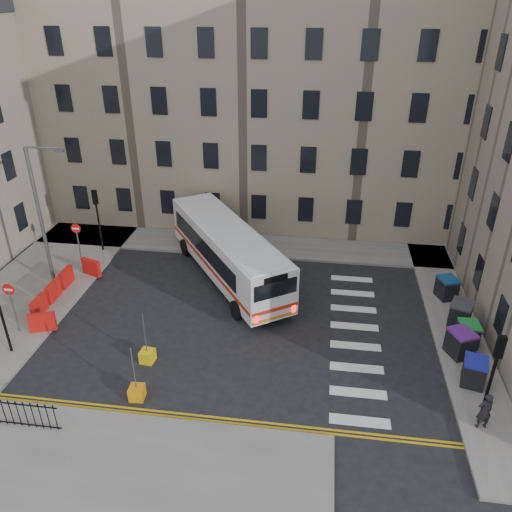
% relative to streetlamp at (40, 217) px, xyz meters
% --- Properties ---
extents(ground, '(120.00, 120.00, 0.00)m').
position_rel_streetlamp_xyz_m(ground, '(13.00, -2.00, -4.34)').
color(ground, black).
rests_on(ground, ground).
extents(pavement_north, '(36.00, 3.20, 0.15)m').
position_rel_streetlamp_xyz_m(pavement_north, '(7.00, 6.60, -4.26)').
color(pavement_north, slate).
rests_on(pavement_north, ground).
extents(pavement_east, '(2.40, 26.00, 0.15)m').
position_rel_streetlamp_xyz_m(pavement_east, '(22.00, 2.00, -4.26)').
color(pavement_east, slate).
rests_on(pavement_east, ground).
extents(pavement_west, '(6.00, 22.00, 0.15)m').
position_rel_streetlamp_xyz_m(pavement_west, '(-1.00, -1.00, -4.26)').
color(pavement_west, slate).
rests_on(pavement_west, ground).
extents(pavement_sw, '(20.00, 6.00, 0.15)m').
position_rel_streetlamp_xyz_m(pavement_sw, '(6.00, -12.00, -4.26)').
color(pavement_sw, slate).
rests_on(pavement_sw, ground).
extents(terrace_north, '(38.30, 10.80, 17.20)m').
position_rel_streetlamp_xyz_m(terrace_north, '(6.00, 13.50, 4.28)').
color(terrace_north, gray).
rests_on(terrace_north, ground).
extents(traffic_light_east, '(0.28, 0.22, 4.10)m').
position_rel_streetlamp_xyz_m(traffic_light_east, '(21.60, -7.50, -1.47)').
color(traffic_light_east, black).
rests_on(traffic_light_east, pavement_east).
extents(traffic_light_nw, '(0.28, 0.22, 4.10)m').
position_rel_streetlamp_xyz_m(traffic_light_nw, '(1.00, 4.50, -1.47)').
color(traffic_light_nw, black).
rests_on(traffic_light_nw, pavement_west).
extents(streetlamp, '(0.50, 0.22, 8.14)m').
position_rel_streetlamp_xyz_m(streetlamp, '(0.00, 0.00, 0.00)').
color(streetlamp, '#595B5E').
rests_on(streetlamp, pavement_west).
extents(no_entry_north, '(0.60, 0.08, 3.00)m').
position_rel_streetlamp_xyz_m(no_entry_north, '(0.50, 2.50, -2.26)').
color(no_entry_north, '#595B5E').
rests_on(no_entry_north, pavement_west).
extents(no_entry_south, '(0.60, 0.08, 3.00)m').
position_rel_streetlamp_xyz_m(no_entry_south, '(0.50, -4.50, -2.26)').
color(no_entry_south, '#595B5E').
rests_on(no_entry_south, pavement_west).
extents(roadworks_barriers, '(1.66, 6.26, 1.00)m').
position_rel_streetlamp_xyz_m(roadworks_barriers, '(1.16, -1.50, -3.69)').
color(roadworks_barriers, red).
rests_on(roadworks_barriers, pavement_west).
extents(bus, '(8.76, 11.10, 3.18)m').
position_rel_streetlamp_xyz_m(bus, '(9.73, 2.38, -2.50)').
color(bus, silver).
rests_on(bus, ground).
extents(wheelie_bin_a, '(1.20, 1.30, 1.20)m').
position_rel_streetlamp_xyz_m(wheelie_bin_a, '(21.83, -5.25, -3.58)').
color(wheelie_bin_a, black).
rests_on(wheelie_bin_a, pavement_east).
extents(wheelie_bin_b, '(1.38, 1.46, 1.26)m').
position_rel_streetlamp_xyz_m(wheelie_bin_b, '(21.67, -3.33, -3.55)').
color(wheelie_bin_b, black).
rests_on(wheelie_bin_b, pavement_east).
extents(wheelie_bin_c, '(0.93, 1.07, 1.16)m').
position_rel_streetlamp_xyz_m(wheelie_bin_c, '(22.20, -2.48, -3.60)').
color(wheelie_bin_c, black).
rests_on(wheelie_bin_c, pavement_east).
extents(wheelie_bin_d, '(1.38, 1.46, 1.28)m').
position_rel_streetlamp_xyz_m(wheelie_bin_d, '(22.17, -0.91, -3.54)').
color(wheelie_bin_d, black).
rests_on(wheelie_bin_d, pavement_east).
extents(wheelie_bin_e, '(1.24, 1.32, 1.18)m').
position_rel_streetlamp_xyz_m(wheelie_bin_e, '(22.02, 1.68, -3.59)').
color(wheelie_bin_e, black).
rests_on(wheelie_bin_e, pavement_east).
extents(pedestrian, '(0.67, 0.51, 1.65)m').
position_rel_streetlamp_xyz_m(pedestrian, '(21.58, -7.77, -3.36)').
color(pedestrian, black).
rests_on(pedestrian, pavement_east).
extents(bollard_yellow, '(0.66, 0.66, 0.60)m').
position_rel_streetlamp_xyz_m(bollard_yellow, '(7.51, -5.67, -4.04)').
color(bollard_yellow, '#E1B90C').
rests_on(bollard_yellow, ground).
extents(bollard_chevron, '(0.64, 0.64, 0.60)m').
position_rel_streetlamp_xyz_m(bollard_chevron, '(7.86, -8.00, -4.04)').
color(bollard_chevron, orange).
rests_on(bollard_chevron, ground).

